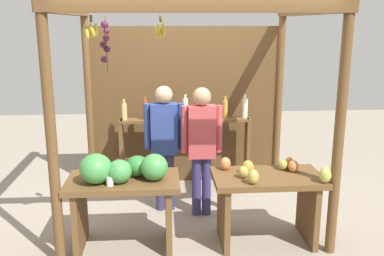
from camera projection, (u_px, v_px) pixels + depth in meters
ground_plane at (191, 211)px, 5.33m from camera, size 12.00×12.00×0.00m
market_stall at (188, 89)px, 5.45m from camera, size 2.82×2.25×2.48m
fruit_counter_left at (123, 185)px, 4.32m from camera, size 1.13×0.64×1.04m
fruit_counter_right at (267, 192)px, 4.48m from camera, size 1.14×0.65×0.91m
bottle_shelf_unit at (186, 132)px, 5.92m from camera, size 1.80×0.22×1.34m
vendor_man at (164, 138)px, 5.17m from camera, size 0.48×0.21×1.56m
vendor_woman at (202, 141)px, 5.03m from camera, size 0.48×0.21×1.56m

